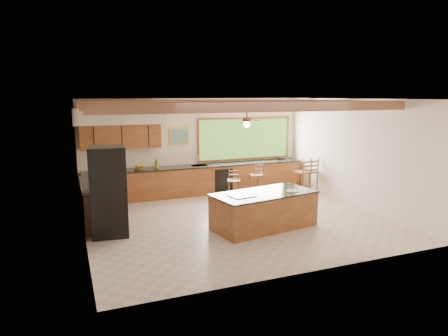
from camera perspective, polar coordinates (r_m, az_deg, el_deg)
name	(u,v)px	position (r m, az deg, el deg)	size (l,w,h in m)	color
ground	(236,220)	(10.13, 1.75, -7.41)	(7.20, 7.20, 0.00)	beige
room_shell	(220,130)	(10.22, -0.52, 5.44)	(7.27, 6.54, 3.02)	beige
counter_run	(178,184)	(12.05, -6.62, -2.31)	(7.12, 3.10, 1.23)	brown
island	(264,210)	(9.50, 5.72, -5.98)	(2.59, 1.55, 0.87)	brown
refrigerator	(109,191)	(9.17, -16.14, -3.22)	(0.85, 0.83, 2.00)	black
bar_stool_a	(234,181)	(11.75, 1.50, -1.90)	(0.47, 0.47, 1.01)	brown
bar_stool_b	(257,176)	(12.44, 4.75, -1.11)	(0.38, 0.38, 1.06)	brown
bar_stool_c	(304,173)	(12.82, 11.32, -0.68)	(0.47, 0.47, 1.15)	brown
bar_stool_d	(311,172)	(12.92, 12.34, -0.61)	(0.52, 0.52, 1.16)	brown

